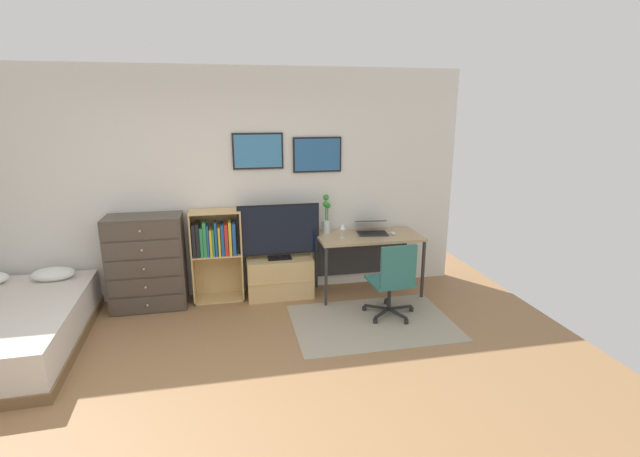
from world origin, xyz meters
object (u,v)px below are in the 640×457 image
Objects in this scene: bookshelf at (216,247)px; television at (279,232)px; bamboo_vase at (326,216)px; tv_stand at (280,277)px; dresser at (147,262)px; desk at (367,244)px; computer_mouse at (393,233)px; wine_glass at (342,227)px; laptop at (372,228)px; office_chair at (393,279)px.

television reaches higher than bookshelf.
tv_stand is at bearing -170.71° from bamboo_vase.
dresser is 2.15m from bamboo_vase.
bamboo_vase is at bearing 164.97° from desk.
bamboo_vase is (0.60, 0.10, 0.71)m from tv_stand.
computer_mouse is at bearing -4.78° from television.
tv_stand is (0.74, -0.04, -0.42)m from bookshelf.
wine_glass is (-0.35, -0.13, 0.27)m from desk.
bookshelf is at bearing 4.37° from dresser.
laptop is at bearing 25.15° from desk.
desk is 1.46× the size of office_chair.
computer_mouse is (1.38, -0.12, -0.06)m from television.
dresser is 0.78m from bookshelf.
laptop is at bearing 20.88° from wine_glass.
dresser reaches higher than wine_glass.
dresser is 6.00× the size of wine_glass.
tv_stand is 1.48m from computer_mouse.
computer_mouse is at bearing 1.86° from wine_glass.
bamboo_vase is 0.30m from wine_glass.
dresser is at bearing 177.56° from computer_mouse.
bamboo_vase is at bearing 9.29° from tv_stand.
tv_stand is 1.63× the size of bamboo_vase.
computer_mouse is (0.23, -0.14, -0.05)m from laptop.
television is 0.75m from wine_glass.
computer_mouse is at bearing -24.25° from laptop.
office_chair is at bearing -36.66° from television.
bamboo_vase reaches higher than office_chair.
bookshelf is 2.09m from office_chair.
television is at bearing 175.22° from computer_mouse.
computer_mouse is at bearing -5.71° from tv_stand.
desk is at bearing -148.14° from laptop.
tv_stand is 1.15m from desk.
bookshelf is at bearing 150.31° from office_chair.
office_chair is at bearing -109.14° from computer_mouse.
bookshelf is 10.50× the size of computer_mouse.
bookshelf is at bearing 172.21° from wine_glass.
desk is at bearing -1.71° from tv_stand.
dresser is 2.77m from office_chair.
wine_glass reaches higher than computer_mouse.
bookshelf is 0.76m from television.
bookshelf is at bearing 174.90° from television.
office_chair is (0.04, -0.83, -0.15)m from desk.
television is at bearing -90.00° from tv_stand.
laptop is 4.13× the size of computer_mouse.
laptop is at bearing -10.15° from bamboo_vase.
wine_glass is (-0.64, -0.02, 0.12)m from computer_mouse.
dresser is 2.24× the size of bamboo_vase.
wine_glass is (0.74, -0.14, 0.05)m from television.
laptop is at bearing -1.35° from bookshelf.
tv_stand is at bearing 178.29° from desk.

